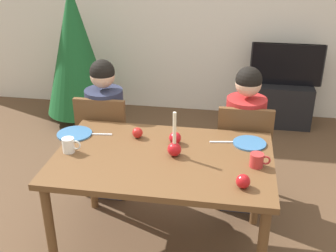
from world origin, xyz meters
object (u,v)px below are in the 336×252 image
at_px(chair_right, 243,150).
at_px(tv, 287,64).
at_px(person_right_child, 243,142).
at_px(tv_stand, 282,104).
at_px(candle_centerpiece, 174,147).
at_px(mug_right, 257,160).
at_px(dining_table, 163,167).
at_px(chair_left, 106,139).
at_px(apple_near_candle, 243,181).
at_px(plate_right, 250,143).
at_px(christmas_tree, 75,50).
at_px(apple_by_right_mug, 175,138).
at_px(apple_by_left_plate, 137,133).
at_px(mug_left, 69,145).
at_px(plate_left, 75,134).
at_px(person_left_child, 106,131).

height_order(chair_right, tv, tv).
distance_m(person_right_child, tv_stand, 1.75).
relative_size(candle_centerpiece, mug_right, 2.40).
xyz_separation_m(dining_table, candle_centerpiece, (0.07, 0.02, 0.15)).
xyz_separation_m(chair_left, apple_near_candle, (1.09, -0.88, 0.28)).
bearing_deg(plate_right, christmas_tree, 137.49).
distance_m(chair_right, apple_by_right_mug, 0.69).
bearing_deg(christmas_tree, apple_by_left_plate, -57.63).
bearing_deg(mug_left, apple_by_left_plate, 34.93).
distance_m(person_right_child, mug_left, 1.34).
distance_m(person_right_child, plate_left, 1.28).
distance_m(mug_left, apple_near_candle, 1.14).
height_order(candle_centerpiece, mug_right, candle_centerpiece).
xyz_separation_m(plate_left, plate_right, (1.22, 0.06, 0.00)).
distance_m(chair_left, tv, 2.31).
height_order(chair_left, apple_by_right_mug, chair_left).
relative_size(chair_left, apple_by_right_mug, 10.94).
bearing_deg(dining_table, candle_centerpiece, 16.38).
relative_size(tv_stand, mug_right, 5.07).
bearing_deg(plate_left, tv_stand, 51.90).
height_order(tv, candle_centerpiece, candle_centerpiece).
height_order(chair_left, plate_right, chair_left).
relative_size(christmas_tree, candle_centerpiece, 5.45).
bearing_deg(apple_near_candle, tv, 79.65).
height_order(chair_left, candle_centerpiece, candle_centerpiece).
height_order(chair_right, apple_near_candle, chair_right).
bearing_deg(person_right_child, mug_left, -148.89).
bearing_deg(tv, apple_by_left_plate, -119.99).
height_order(christmas_tree, plate_right, christmas_tree).
relative_size(person_right_child, candle_centerpiece, 3.87).
distance_m(plate_left, apple_near_candle, 1.27).
bearing_deg(chair_left, plate_left, -102.07).
bearing_deg(tv, plate_left, -128.09).
xyz_separation_m(tv, apple_by_right_mug, (-0.92, -2.11, 0.08)).
height_order(chair_right, apple_by_right_mug, chair_right).
distance_m(christmas_tree, mug_right, 2.78).
bearing_deg(chair_right, mug_right, -83.88).
bearing_deg(christmas_tree, apple_near_candle, -50.91).
bearing_deg(tv_stand, plate_left, -128.10).
bearing_deg(tv_stand, apple_by_right_mug, -113.63).
bearing_deg(chair_right, plate_left, -161.18).
xyz_separation_m(tv_stand, plate_left, (-1.65, -2.10, 0.52)).
xyz_separation_m(candle_centerpiece, mug_left, (-0.68, -0.06, -0.01)).
relative_size(chair_right, mug_left, 7.24).
bearing_deg(chair_left, dining_table, -46.18).
relative_size(tv_stand, plate_left, 2.61).
relative_size(chair_left, plate_right, 4.04).
relative_size(person_left_child, apple_near_candle, 14.36).
relative_size(dining_table, person_right_child, 1.19).
bearing_deg(plate_left, dining_table, -16.77).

